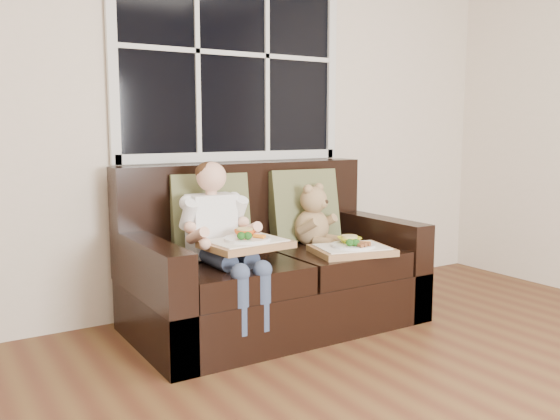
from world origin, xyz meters
TOP-DOWN VIEW (x-y plane):
  - window_back at (0.04, 2.48)m, footprint 1.62×0.04m
  - loveseat at (0.04, 2.02)m, footprint 1.70×0.92m
  - pillow_left at (-0.28, 2.17)m, footprint 0.49×0.29m
  - pillow_right at (0.39, 2.17)m, footprint 0.48×0.26m
  - child at (-0.35, 1.90)m, footprint 0.37×0.59m
  - teddy_bear at (0.37, 2.03)m, footprint 0.28×0.33m
  - tray_left at (-0.27, 1.75)m, footprint 0.46×0.37m
  - tray_right at (0.40, 1.68)m, footprint 0.51×0.43m

SIDE VIEW (x-z plane):
  - loveseat at x=0.04m, z-range -0.17..0.79m
  - tray_right at x=0.40m, z-range 0.43..0.53m
  - tray_left at x=-0.27m, z-range 0.53..0.62m
  - teddy_bear at x=0.37m, z-range 0.41..0.81m
  - child at x=-0.35m, z-range 0.22..1.06m
  - pillow_right at x=0.39m, z-range 0.44..0.91m
  - pillow_left at x=-0.28m, z-range 0.44..0.92m
  - window_back at x=0.04m, z-range 0.96..2.33m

